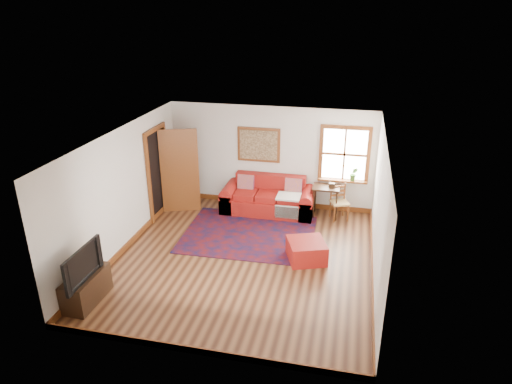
% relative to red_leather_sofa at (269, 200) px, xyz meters
% --- Properties ---
extents(ground, '(5.50, 5.50, 0.00)m').
position_rel_red_leather_sofa_xyz_m(ground, '(-0.04, -2.32, -0.29)').
color(ground, '#3B1D10').
rests_on(ground, ground).
extents(room_envelope, '(5.04, 5.54, 2.52)m').
position_rel_red_leather_sofa_xyz_m(room_envelope, '(-0.04, -2.30, 1.36)').
color(room_envelope, silver).
rests_on(room_envelope, ground).
extents(window, '(1.18, 0.20, 1.38)m').
position_rel_red_leather_sofa_xyz_m(window, '(1.75, 0.39, 1.03)').
color(window, white).
rests_on(window, ground).
extents(doorway, '(0.89, 1.08, 2.14)m').
position_rel_red_leather_sofa_xyz_m(doorway, '(-2.24, -0.54, 0.78)').
color(doorway, black).
rests_on(doorway, ground).
extents(framed_artwork, '(1.05, 0.07, 0.85)m').
position_rel_red_leather_sofa_xyz_m(framed_artwork, '(-0.34, 0.39, 1.26)').
color(framed_artwork, brown).
rests_on(framed_artwork, ground).
extents(persian_rug, '(2.89, 2.34, 0.02)m').
position_rel_red_leather_sofa_xyz_m(persian_rug, '(-0.18, -1.28, -0.28)').
color(persian_rug, '#500B0C').
rests_on(persian_rug, ground).
extents(red_leather_sofa, '(2.21, 0.91, 0.87)m').
position_rel_red_leather_sofa_xyz_m(red_leather_sofa, '(0.00, 0.00, 0.00)').
color(red_leather_sofa, maroon).
rests_on(red_leather_sofa, ground).
extents(red_ottoman, '(0.90, 0.90, 0.40)m').
position_rel_red_leather_sofa_xyz_m(red_ottoman, '(1.18, -2.08, -0.09)').
color(red_ottoman, maroon).
rests_on(red_ottoman, ground).
extents(side_table, '(0.63, 0.47, 0.75)m').
position_rel_red_leather_sofa_xyz_m(side_table, '(1.37, 0.03, 0.34)').
color(side_table, '#311D10').
rests_on(side_table, ground).
extents(ladder_back_chair, '(0.51, 0.50, 0.84)m').
position_rel_red_leather_sofa_xyz_m(ladder_back_chair, '(1.68, -0.02, 0.16)').
color(ladder_back_chair, tan).
rests_on(ladder_back_chair, ground).
extents(media_cabinet, '(0.43, 0.95, 0.52)m').
position_rel_red_leather_sofa_xyz_m(media_cabinet, '(-2.31, -4.25, -0.03)').
color(media_cabinet, '#311D10').
rests_on(media_cabinet, ground).
extents(television, '(0.13, 1.03, 0.59)m').
position_rel_red_leather_sofa_xyz_m(television, '(-2.29, -4.39, 0.53)').
color(television, black).
rests_on(television, media_cabinet).
extents(candle_hurricane, '(0.12, 0.12, 0.18)m').
position_rel_red_leather_sofa_xyz_m(candle_hurricane, '(-2.26, -3.84, 0.32)').
color(candle_hurricane, silver).
rests_on(candle_hurricane, media_cabinet).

